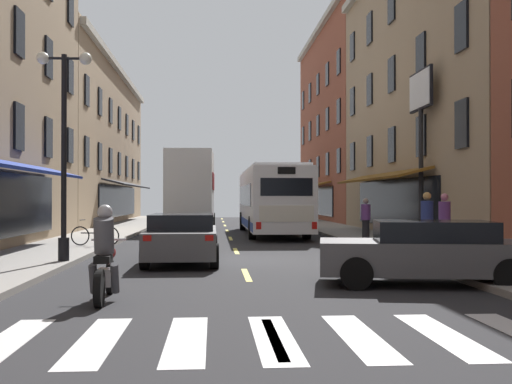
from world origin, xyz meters
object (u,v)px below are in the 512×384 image
object	(u,v)px
bicycle_near	(95,235)
street_lamp_twin	(64,145)
pedestrian_far	(427,222)
box_truck	(191,191)
transit_bus	(271,200)
billboard_sign	(421,115)
pedestrian_mid	(366,219)
sedan_mid	(183,237)
motorcycle_rider	(105,260)
sedan_far	(197,213)
pedestrian_near	(445,220)
sedan_near	(427,252)

from	to	relation	value
bicycle_near	street_lamp_twin	xyz separation A→B (m)	(0.17, -5.25, 2.65)
pedestrian_far	box_truck	bearing A→B (deg)	-130.09
transit_bus	billboard_sign	bearing A→B (deg)	-55.98
street_lamp_twin	pedestrian_mid	bearing A→B (deg)	36.54
sedan_mid	bicycle_near	size ratio (longest dim) A/B	2.82
transit_bus	pedestrian_far	distance (m)	12.93
box_truck	pedestrian_mid	bearing A→B (deg)	-56.43
billboard_sign	motorcycle_rider	xyz separation A→B (m)	(-9.68, -12.06, -4.21)
sedan_far	pedestrian_near	size ratio (longest dim) A/B	2.60
motorcycle_rider	bicycle_near	bearing A→B (deg)	101.36
pedestrian_far	transit_bus	bearing A→B (deg)	-138.90
box_truck	sedan_far	bearing A→B (deg)	89.87
box_truck	pedestrian_near	world-z (taller)	box_truck
transit_bus	street_lamp_twin	distance (m)	15.44
box_truck	bicycle_near	distance (m)	13.10
pedestrian_mid	motorcycle_rider	bearing A→B (deg)	53.26
sedan_near	pedestrian_mid	size ratio (longest dim) A/B	2.77
transit_bus	sedan_mid	distance (m)	13.63
billboard_sign	pedestrian_mid	bearing A→B (deg)	157.10
sedan_mid	street_lamp_twin	size ratio (longest dim) A/B	0.88
pedestrian_near	billboard_sign	bearing A→B (deg)	-75.99
box_truck	sedan_mid	world-z (taller)	box_truck
sedan_far	bicycle_near	world-z (taller)	sedan_far
bicycle_near	box_truck	bearing A→B (deg)	77.26
sedan_mid	pedestrian_near	distance (m)	8.18
sedan_near	pedestrian_far	bearing A→B (deg)	70.65
sedan_far	motorcycle_rider	xyz separation A→B (m)	(-0.71, -33.84, -0.03)
sedan_mid	street_lamp_twin	xyz separation A→B (m)	(-3.04, -0.74, 2.46)
bicycle_near	pedestrian_far	distance (m)	11.04
billboard_sign	sedan_near	size ratio (longest dim) A/B	1.43
billboard_sign	sedan_far	distance (m)	23.93
box_truck	pedestrian_far	world-z (taller)	box_truck
sedan_mid	pedestrian_mid	size ratio (longest dim) A/B	2.94
pedestrian_far	street_lamp_twin	distance (m)	10.45
pedestrian_mid	pedestrian_near	bearing A→B (deg)	98.87
sedan_near	bicycle_near	xyz separation A→B (m)	(-8.41, 9.33, -0.18)
sedan_near	bicycle_near	size ratio (longest dim) A/B	2.66
box_truck	sedan_near	xyz separation A→B (m)	(5.54, -22.01, -1.49)
sedan_mid	pedestrian_mid	distance (m)	9.38
transit_bus	pedestrian_far	bearing A→B (deg)	-74.57
bicycle_near	street_lamp_twin	size ratio (longest dim) A/B	0.31
billboard_sign	bicycle_near	bearing A→B (deg)	-174.28
billboard_sign	sedan_near	xyz separation A→B (m)	(-3.46, -10.52, -4.24)
sedan_mid	pedestrian_far	distance (m)	7.15
transit_bus	box_truck	bearing A→B (deg)	134.39
sedan_mid	pedestrian_far	size ratio (longest dim) A/B	2.65
billboard_sign	sedan_far	xyz separation A→B (m)	(-8.98, 21.78, -4.18)
box_truck	pedestrian_mid	world-z (taller)	box_truck
sedan_mid	box_truck	bearing A→B (deg)	91.16
billboard_sign	pedestrian_far	xyz separation A→B (m)	(-1.55, -5.07, -3.84)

